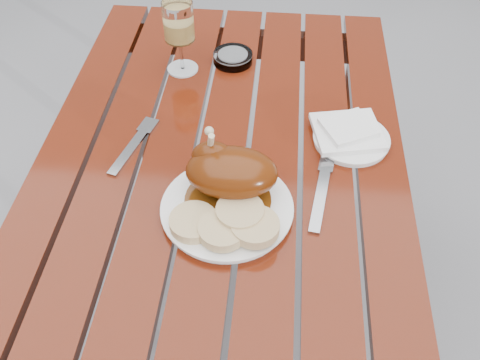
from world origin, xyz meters
name	(u,v)px	position (x,y,z in m)	size (l,w,h in m)	color
ground	(228,317)	(0.00, 0.00, 0.00)	(60.00, 60.00, 0.00)	slate
table	(225,248)	(0.00, 0.00, 0.38)	(0.80, 1.20, 0.75)	maroon
dinner_plate	(227,209)	(0.03, -0.18, 0.76)	(0.26, 0.26, 0.02)	white
roast_duck	(229,171)	(0.03, -0.14, 0.82)	(0.18, 0.18, 0.13)	#582B0A
bread_dumplings	(228,223)	(0.04, -0.24, 0.78)	(0.21, 0.13, 0.03)	tan
wine_glass	(180,38)	(-0.14, 0.29, 0.84)	(0.08, 0.08, 0.19)	#F7D070
side_plate	(351,139)	(0.29, 0.05, 0.76)	(0.17, 0.17, 0.01)	white
napkin	(347,132)	(0.28, 0.06, 0.77)	(0.15, 0.14, 0.01)	white
ashtray	(233,58)	(-0.01, 0.33, 0.76)	(0.10, 0.10, 0.03)	#B2B7BC
fork	(131,148)	(-0.20, -0.02, 0.75)	(0.02, 0.18, 0.01)	gray
knife	(322,190)	(0.22, -0.11, 0.75)	(0.02, 0.23, 0.01)	gray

